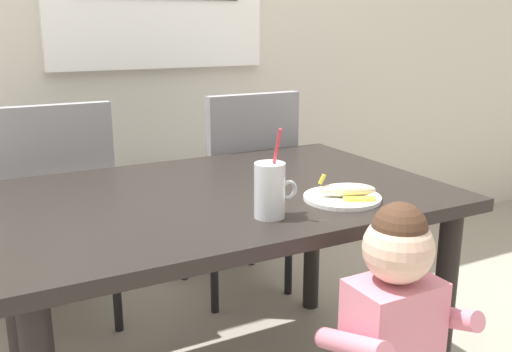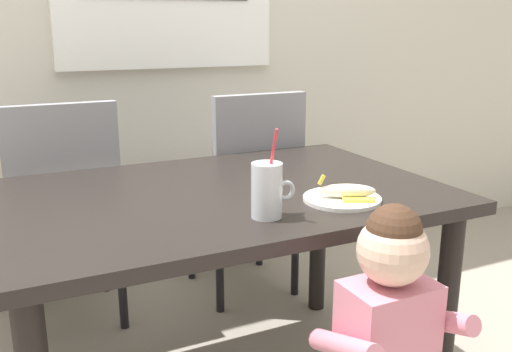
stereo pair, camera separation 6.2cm
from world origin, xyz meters
The scene contains 7 objects.
dining_table centered at (0.00, 0.00, 0.64)m, with size 1.38×0.92×0.73m.
dining_chair_left centered at (-0.40, 0.69, 0.54)m, with size 0.44×0.45×0.96m.
dining_chair_right centered at (0.39, 0.64, 0.54)m, with size 0.44×0.45×0.96m.
toddler_standing centered at (0.18, -0.61, 0.53)m, with size 0.33×0.24×0.84m.
milk_cup centered at (0.01, -0.29, 0.80)m, with size 0.13×0.09×0.25m.
snack_plate centered at (0.28, -0.26, 0.74)m, with size 0.23×0.23×0.01m, color white.
peeled_banana centered at (0.29, -0.27, 0.76)m, with size 0.17×0.14×0.07m.
Camera 1 is at (-0.69, -1.54, 1.23)m, focal length 39.21 mm.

